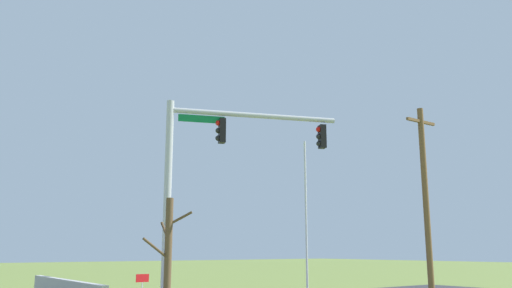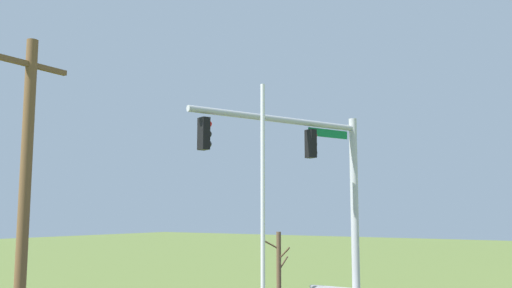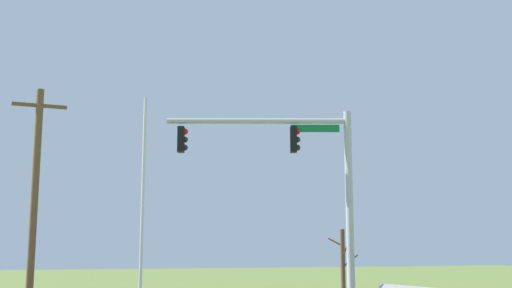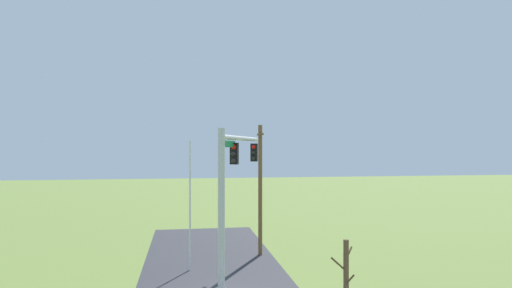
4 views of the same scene
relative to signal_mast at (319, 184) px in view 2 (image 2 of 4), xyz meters
name	(u,v)px [view 2 (image 2 of 4)]	position (x,y,z in m)	size (l,w,h in m)	color
signal_mast	(319,184)	(0.00, 0.00, 0.00)	(6.41, 2.67, 7.76)	#B2B5BA
flagpole	(263,245)	(-6.25, -1.73, -1.67)	(0.10, 0.10, 7.35)	silver
utility_pole	(24,214)	(-9.16, 2.83, -0.96)	(1.90, 0.26, 8.43)	brown
bare_tree	(279,273)	(3.66, 3.81, -3.49)	(1.27, 1.02, 3.59)	brown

